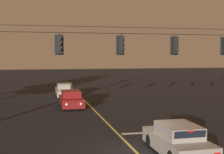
{
  "coord_description": "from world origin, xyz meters",
  "views": [
    {
      "loc": [
        -4.2,
        -13.42,
        4.37
      ],
      "look_at": [
        0.0,
        5.19,
        3.09
      ],
      "focal_mm": 51.35,
      "sensor_mm": 36.0,
      "label": 1
    }
  ],
  "objects_px": {
    "traffic_light_centre": "(121,45)",
    "car_oncoming_trailing": "(65,91)",
    "car_waiting_near_lane": "(178,140)",
    "traffic_light_right_inner": "(175,45)",
    "car_oncoming_lead": "(71,99)",
    "traffic_light_left_inner": "(59,45)"
  },
  "relations": [
    {
      "from": "car_oncoming_trailing",
      "to": "traffic_light_right_inner",
      "type": "bearing_deg",
      "value": -72.42
    },
    {
      "from": "car_oncoming_lead",
      "to": "traffic_light_left_inner",
      "type": "bearing_deg",
      "value": -99.04
    },
    {
      "from": "traffic_light_centre",
      "to": "car_oncoming_trailing",
      "type": "relative_size",
      "value": 0.28
    },
    {
      "from": "traffic_light_centre",
      "to": "car_oncoming_trailing",
      "type": "bearing_deg",
      "value": 96.73
    },
    {
      "from": "traffic_light_centre",
      "to": "car_waiting_near_lane",
      "type": "bearing_deg",
      "value": -73.95
    },
    {
      "from": "car_oncoming_trailing",
      "to": "traffic_light_left_inner",
      "type": "bearing_deg",
      "value": -95.16
    },
    {
      "from": "traffic_light_right_inner",
      "to": "car_waiting_near_lane",
      "type": "height_order",
      "value": "traffic_light_right_inner"
    },
    {
      "from": "traffic_light_left_inner",
      "to": "car_waiting_near_lane",
      "type": "xyz_separation_m",
      "value": [
        4.81,
        -4.74,
        -4.31
      ]
    },
    {
      "from": "traffic_light_right_inner",
      "to": "car_oncoming_lead",
      "type": "xyz_separation_m",
      "value": [
        -5.23,
        9.47,
        -4.31
      ]
    },
    {
      "from": "traffic_light_left_inner",
      "to": "car_oncoming_lead",
      "type": "height_order",
      "value": "traffic_light_left_inner"
    },
    {
      "from": "car_oncoming_lead",
      "to": "car_oncoming_trailing",
      "type": "distance_m",
      "value": 7.08
    },
    {
      "from": "car_waiting_near_lane",
      "to": "car_oncoming_lead",
      "type": "bearing_deg",
      "value": 103.09
    },
    {
      "from": "traffic_light_right_inner",
      "to": "car_oncoming_trailing",
      "type": "bearing_deg",
      "value": 107.58
    },
    {
      "from": "traffic_light_right_inner",
      "to": "car_oncoming_trailing",
      "type": "relative_size",
      "value": 0.28
    },
    {
      "from": "traffic_light_left_inner",
      "to": "traffic_light_centre",
      "type": "xyz_separation_m",
      "value": [
        3.45,
        0.0,
        0.0
      ]
    },
    {
      "from": "car_oncoming_lead",
      "to": "car_oncoming_trailing",
      "type": "height_order",
      "value": "same"
    },
    {
      "from": "car_oncoming_lead",
      "to": "traffic_light_right_inner",
      "type": "bearing_deg",
      "value": -61.08
    },
    {
      "from": "traffic_light_centre",
      "to": "traffic_light_left_inner",
      "type": "bearing_deg",
      "value": 180.0
    },
    {
      "from": "traffic_light_right_inner",
      "to": "car_oncoming_lead",
      "type": "height_order",
      "value": "traffic_light_right_inner"
    },
    {
      "from": "traffic_light_centre",
      "to": "car_oncoming_lead",
      "type": "relative_size",
      "value": 0.28
    },
    {
      "from": "traffic_light_right_inner",
      "to": "car_waiting_near_lane",
      "type": "distance_m",
      "value": 6.69
    },
    {
      "from": "traffic_light_left_inner",
      "to": "car_oncoming_lead",
      "type": "distance_m",
      "value": 10.52
    }
  ]
}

